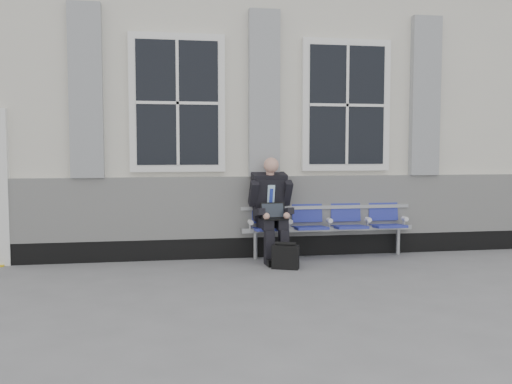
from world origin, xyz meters
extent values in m
plane|color=slate|center=(0.00, 0.00, 0.00)|extent=(70.00, 70.00, 0.00)
cube|color=beige|center=(0.00, 3.50, 2.10)|extent=(14.00, 4.00, 4.20)
cube|color=black|center=(0.00, 1.47, 0.15)|extent=(14.00, 0.10, 0.30)
cube|color=silver|center=(0.00, 1.46, 0.75)|extent=(14.00, 0.08, 0.90)
cube|color=#919496|center=(-3.40, 1.44, 2.40)|extent=(0.45, 0.14, 2.40)
cube|color=#919496|center=(-0.90, 1.44, 2.40)|extent=(0.45, 0.14, 2.40)
cube|color=#919496|center=(1.60, 1.44, 2.40)|extent=(0.45, 0.14, 2.40)
cube|color=white|center=(-2.15, 1.46, 2.25)|extent=(1.35, 0.10, 1.95)
cube|color=black|center=(-2.15, 1.41, 2.25)|extent=(1.15, 0.02, 1.75)
cube|color=white|center=(0.35, 1.46, 2.25)|extent=(1.35, 0.10, 1.95)
cube|color=black|center=(0.35, 1.41, 2.25)|extent=(1.15, 0.02, 1.75)
cube|color=#9EA0A3|center=(0.05, 1.30, 0.42)|extent=(2.60, 0.07, 0.07)
cube|color=#9EA0A3|center=(0.05, 1.42, 0.73)|extent=(2.60, 0.05, 0.05)
cylinder|color=#9EA0A3|center=(-1.05, 1.30, 0.20)|extent=(0.06, 0.06, 0.39)
cylinder|color=#9EA0A3|center=(1.15, 1.30, 0.20)|extent=(0.06, 0.06, 0.39)
cube|color=navy|center=(-0.85, 1.22, 0.45)|extent=(0.46, 0.42, 0.07)
cube|color=navy|center=(-0.85, 1.43, 0.71)|extent=(0.46, 0.10, 0.40)
cube|color=navy|center=(-0.25, 1.22, 0.45)|extent=(0.46, 0.42, 0.07)
cube|color=navy|center=(-0.25, 1.43, 0.71)|extent=(0.46, 0.10, 0.40)
cube|color=navy|center=(0.35, 1.22, 0.45)|extent=(0.46, 0.42, 0.07)
cube|color=navy|center=(0.35, 1.43, 0.71)|extent=(0.46, 0.10, 0.40)
cube|color=navy|center=(0.95, 1.22, 0.45)|extent=(0.46, 0.42, 0.07)
cube|color=navy|center=(0.95, 1.43, 0.71)|extent=(0.46, 0.10, 0.40)
cylinder|color=white|center=(-1.13, 1.25, 0.55)|extent=(0.07, 0.12, 0.07)
cylinder|color=white|center=(-0.55, 1.25, 0.55)|extent=(0.07, 0.12, 0.07)
cylinder|color=white|center=(0.05, 1.25, 0.55)|extent=(0.07, 0.12, 0.07)
cylinder|color=white|center=(0.65, 1.25, 0.55)|extent=(0.07, 0.12, 0.07)
cylinder|color=white|center=(1.23, 1.25, 0.55)|extent=(0.07, 0.12, 0.07)
cube|color=black|center=(-0.93, 0.82, 0.05)|extent=(0.13, 0.28, 0.09)
cube|color=black|center=(-0.72, 0.83, 0.05)|extent=(0.13, 0.28, 0.09)
cube|color=black|center=(-0.93, 0.88, 0.25)|extent=(0.13, 0.14, 0.47)
cube|color=black|center=(-0.72, 0.89, 0.25)|extent=(0.13, 0.14, 0.47)
cube|color=black|center=(-0.94, 1.11, 0.54)|extent=(0.17, 0.47, 0.15)
cube|color=black|center=(-0.74, 1.12, 0.54)|extent=(0.17, 0.47, 0.15)
cube|color=black|center=(-0.85, 1.32, 0.88)|extent=(0.46, 0.38, 0.66)
cube|color=#C0EAFD|center=(-0.85, 1.20, 0.91)|extent=(0.11, 0.10, 0.37)
cube|color=#273CB7|center=(-0.85, 1.19, 0.88)|extent=(0.05, 0.08, 0.31)
cube|color=black|center=(-0.85, 1.29, 1.20)|extent=(0.51, 0.28, 0.15)
cylinder|color=tan|center=(-0.85, 1.24, 1.27)|extent=(0.11, 0.11, 0.10)
sphere|color=tan|center=(-0.84, 1.18, 1.37)|extent=(0.22, 0.22, 0.22)
cube|color=black|center=(-1.10, 1.20, 0.97)|extent=(0.12, 0.30, 0.39)
cube|color=black|center=(-0.60, 1.23, 0.97)|extent=(0.12, 0.30, 0.39)
cube|color=black|center=(-1.04, 1.02, 0.72)|extent=(0.11, 0.33, 0.15)
cube|color=black|center=(-0.63, 1.04, 0.72)|extent=(0.11, 0.33, 0.15)
sphere|color=tan|center=(-0.97, 0.88, 0.68)|extent=(0.09, 0.09, 0.09)
sphere|color=tan|center=(-0.68, 0.90, 0.68)|extent=(0.09, 0.09, 0.09)
cube|color=black|center=(-0.83, 0.97, 0.63)|extent=(0.36, 0.26, 0.02)
cube|color=black|center=(-0.84, 1.09, 0.73)|extent=(0.35, 0.11, 0.22)
cube|color=black|center=(-0.84, 1.08, 0.73)|extent=(0.31, 0.09, 0.19)
cube|color=black|center=(-0.77, 0.57, 0.16)|extent=(0.38, 0.28, 0.32)
cylinder|color=black|center=(-0.77, 0.57, 0.34)|extent=(0.28, 0.16, 0.06)
camera|label=1|loc=(-2.43, -6.77, 1.62)|focal=40.00mm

